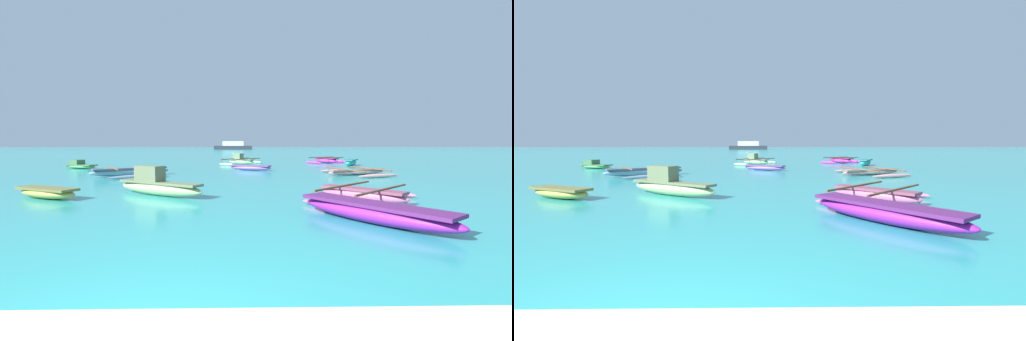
# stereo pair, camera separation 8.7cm
# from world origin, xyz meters

# --- Properties ---
(moored_boat_0) EXTENTS (3.69, 4.32, 0.36)m
(moored_boat_0) POSITION_xyz_m (7.23, 16.54, 0.16)
(moored_boat_0) COLOR pink
(moored_boat_0) RESTS_ON ground_plane
(moored_boat_1) EXTENTS (2.53, 1.67, 0.36)m
(moored_boat_1) POSITION_xyz_m (-5.39, 8.74, 0.20)
(moored_boat_1) COLOR #ABA548
(moored_boat_1) RESTS_ON ground_plane
(moored_boat_2) EXTENTS (3.49, 2.47, 1.01)m
(moored_boat_2) POSITION_xyz_m (-1.97, 9.34, 0.35)
(moored_boat_2) COLOR #A3B979
(moored_boat_2) RESTS_ON ground_plane
(moored_boat_3) EXTENTS (3.74, 3.32, 0.51)m
(moored_boat_3) POSITION_xyz_m (7.92, 27.21, 0.24)
(moored_boat_3) COLOR #C5309D
(moored_boat_3) RESTS_ON ground_plane
(moored_boat_4) EXTENTS (1.72, 2.38, 0.48)m
(moored_boat_4) POSITION_xyz_m (9.07, 23.82, 0.27)
(moored_boat_4) COLOR #2BB7B6
(moored_boat_4) RESTS_ON ground_plane
(moored_boat_5) EXTENTS (4.27, 4.43, 0.50)m
(moored_boat_5) POSITION_xyz_m (-5.21, 16.15, 0.23)
(moored_boat_5) COLOR #8398B3
(moored_boat_5) RESTS_ON ground_plane
(moored_boat_6) EXTENTS (2.92, 1.84, 0.34)m
(moored_boat_6) POSITION_xyz_m (1.27, 19.73, 0.19)
(moored_boat_6) COLOR #9A64CA
(moored_boat_6) RESTS_ON ground_plane
(moored_boat_7) EXTENTS (2.60, 1.67, 0.60)m
(moored_boat_7) POSITION_xyz_m (-10.49, 21.42, 0.21)
(moored_boat_7) COLOR #60B668
(moored_boat_7) RESTS_ON ground_plane
(moored_boat_8) EXTENTS (3.54, 4.11, 0.90)m
(moored_boat_8) POSITION_xyz_m (0.52, 25.62, 0.30)
(moored_boat_8) COLOR #A7D296
(moored_boat_8) RESTS_ON ground_plane
(moored_boat_9) EXTENTS (3.96, 3.94, 0.47)m
(moored_boat_9) POSITION_xyz_m (4.67, 7.96, 0.21)
(moored_boat_9) COLOR #D85D8A
(moored_boat_9) RESTS_ON ground_plane
(moored_boat_10) EXTENTS (3.02, 3.66, 0.46)m
(moored_boat_10) POSITION_xyz_m (3.98, 5.20, 0.25)
(moored_boat_10) COLOR #892094
(moored_boat_10) RESTS_ON ground_plane
(distant_ferry) EXTENTS (9.20, 2.02, 2.02)m
(distant_ferry) POSITION_xyz_m (-2.62, 81.12, 0.82)
(distant_ferry) COLOR #2D333D
(distant_ferry) RESTS_ON ground_plane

